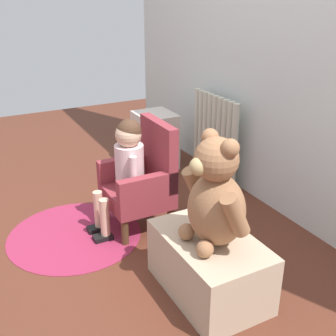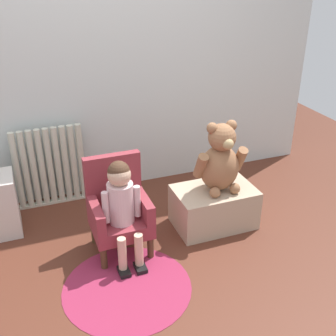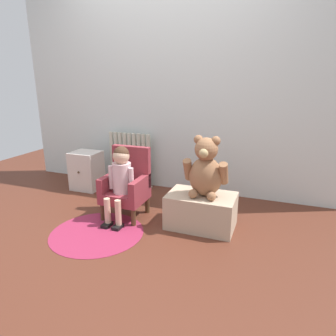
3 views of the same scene
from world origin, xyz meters
The scene contains 8 objects.
ground_plane centered at (0.00, 0.00, 0.00)m, with size 6.00×6.00×0.00m, color #54291B.
back_wall centered at (0.00, 1.28, 1.20)m, with size 3.80×0.05×2.40m, color silver.
radiator centered at (-0.48, 1.15, 0.33)m, with size 0.56×0.05×0.66m.
child_armchair centered at (-0.12, 0.40, 0.30)m, with size 0.38×0.36×0.66m.
child_figure centered at (-0.12, 0.29, 0.45)m, with size 0.25×0.35×0.70m.
low_bench centered at (0.60, 0.41, 0.15)m, with size 0.59×0.38×0.30m, color tan.
large_teddy_bear centered at (0.63, 0.41, 0.53)m, with size 0.38×0.27×0.52m.
floor_rug centered at (-0.20, -0.03, 0.00)m, with size 0.80×0.80×0.01m, color maroon.
Camera 2 is at (-0.66, -1.96, 1.84)m, focal length 45.00 mm.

